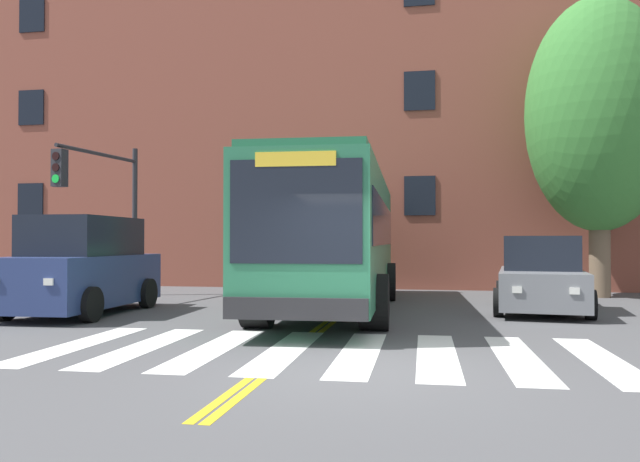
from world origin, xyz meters
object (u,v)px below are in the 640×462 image
traffic_light_far_corner (103,192)px  street_tree_curbside_large (599,115)px  car_navy_near_lane (83,268)px  traffic_light_overhead (363,200)px  city_bus (336,234)px  car_grey_far_lane (541,278)px

traffic_light_far_corner → street_tree_curbside_large: size_ratio=0.50×
traffic_light_far_corner → street_tree_curbside_large: street_tree_curbside_large is taller
car_navy_near_lane → traffic_light_overhead: (6.03, 5.78, 1.92)m
city_bus → car_navy_near_lane: city_bus is taller
city_bus → street_tree_curbside_large: (7.44, 4.93, 3.73)m
city_bus → traffic_light_far_corner: size_ratio=2.46×
traffic_light_overhead → street_tree_curbside_large: bearing=8.8°
car_grey_far_lane → street_tree_curbside_large: street_tree_curbside_large is taller
car_grey_far_lane → traffic_light_far_corner: size_ratio=0.99×
car_grey_far_lane → street_tree_curbside_large: 6.96m
city_bus → street_tree_curbside_large: size_ratio=1.24×
car_navy_near_lane → car_grey_far_lane: 11.05m
street_tree_curbside_large → car_navy_near_lane: bearing=-152.4°
street_tree_curbside_large → traffic_light_overhead: bearing=-171.2°
city_bus → car_grey_far_lane: 5.14m
traffic_light_overhead → street_tree_curbside_large: (7.17, 1.11, 2.61)m
city_bus → traffic_light_far_corner: bearing=169.0°
city_bus → car_navy_near_lane: size_ratio=2.43×
traffic_light_far_corner → city_bus: bearing=-11.0°
traffic_light_far_corner → traffic_light_overhead: 7.82m
car_grey_far_lane → city_bus: bearing=-174.1°
street_tree_curbside_large → car_grey_far_lane: bearing=-118.9°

